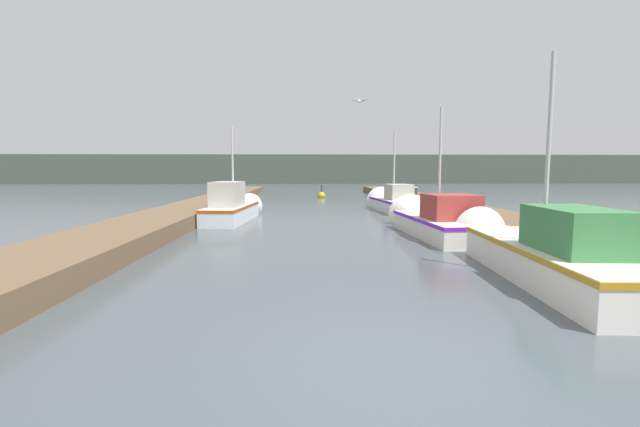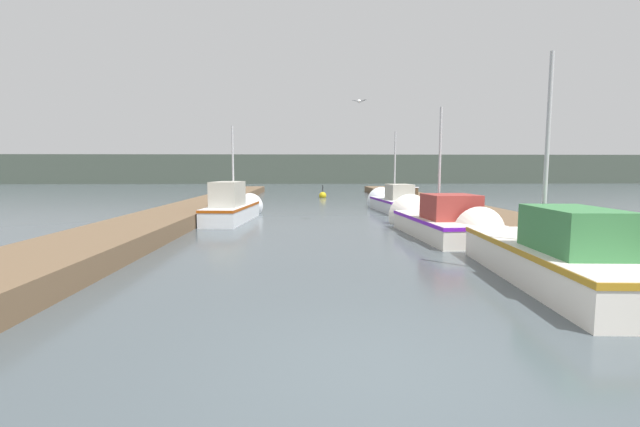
{
  "view_description": "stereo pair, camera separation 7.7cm",
  "coord_description": "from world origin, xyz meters",
  "px_view_note": "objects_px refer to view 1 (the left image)",
  "views": [
    {
      "loc": [
        -0.88,
        -4.13,
        2.08
      ],
      "look_at": [
        -0.31,
        11.04,
        0.51
      ],
      "focal_mm": 24.0,
      "sensor_mm": 36.0,
      "label": 1
    },
    {
      "loc": [
        -0.8,
        -4.13,
        2.08
      ],
      "look_at": [
        -0.31,
        11.04,
        0.51
      ],
      "focal_mm": 24.0,
      "sensor_mm": 36.0,
      "label": 2
    }
  ],
  "objects_px": {
    "mooring_piling_2": "(240,195)",
    "channel_buoy": "(322,196)",
    "fishing_boat_0": "(534,249)",
    "fishing_boat_1": "(435,220)",
    "mooring_piling_0": "(414,199)",
    "seagull_lead": "(359,101)",
    "fishing_boat_3": "(392,202)",
    "fishing_boat_2": "(234,207)",
    "mooring_piling_1": "(240,194)"
  },
  "relations": [
    {
      "from": "fishing_boat_1",
      "to": "mooring_piling_2",
      "type": "xyz_separation_m",
      "value": [
        -8.11,
        12.67,
        0.11
      ]
    },
    {
      "from": "fishing_boat_3",
      "to": "mooring_piling_0",
      "type": "xyz_separation_m",
      "value": [
        1.13,
        -0.04,
        0.16
      ]
    },
    {
      "from": "fishing_boat_1",
      "to": "seagull_lead",
      "type": "bearing_deg",
      "value": 125.77
    },
    {
      "from": "mooring_piling_0",
      "to": "seagull_lead",
      "type": "distance_m",
      "value": 7.55
    },
    {
      "from": "fishing_boat_2",
      "to": "channel_buoy",
      "type": "bearing_deg",
      "value": 78.33
    },
    {
      "from": "fishing_boat_1",
      "to": "seagull_lead",
      "type": "distance_m",
      "value": 5.38
    },
    {
      "from": "fishing_boat_2",
      "to": "seagull_lead",
      "type": "height_order",
      "value": "seagull_lead"
    },
    {
      "from": "fishing_boat_1",
      "to": "channel_buoy",
      "type": "height_order",
      "value": "fishing_boat_1"
    },
    {
      "from": "fishing_boat_3",
      "to": "fishing_boat_2",
      "type": "bearing_deg",
      "value": -156.85
    },
    {
      "from": "fishing_boat_2",
      "to": "mooring_piling_1",
      "type": "relative_size",
      "value": 5.57
    },
    {
      "from": "seagull_lead",
      "to": "channel_buoy",
      "type": "bearing_deg",
      "value": -63.48
    },
    {
      "from": "fishing_boat_1",
      "to": "mooring_piling_0",
      "type": "relative_size",
      "value": 4.8
    },
    {
      "from": "channel_buoy",
      "to": "seagull_lead",
      "type": "xyz_separation_m",
      "value": [
        0.78,
        -15.23,
        4.45
      ]
    },
    {
      "from": "seagull_lead",
      "to": "fishing_boat_0",
      "type": "bearing_deg",
      "value": 131.68
    },
    {
      "from": "fishing_boat_0",
      "to": "seagull_lead",
      "type": "height_order",
      "value": "seagull_lead"
    },
    {
      "from": "fishing_boat_2",
      "to": "fishing_boat_1",
      "type": "bearing_deg",
      "value": -24.75
    },
    {
      "from": "fishing_boat_0",
      "to": "seagull_lead",
      "type": "relative_size",
      "value": 11.94
    },
    {
      "from": "fishing_boat_1",
      "to": "fishing_boat_3",
      "type": "relative_size",
      "value": 1.1
    },
    {
      "from": "channel_buoy",
      "to": "mooring_piling_1",
      "type": "bearing_deg",
      "value": -139.89
    },
    {
      "from": "fishing_boat_2",
      "to": "seagull_lead",
      "type": "relative_size",
      "value": 10.36
    },
    {
      "from": "channel_buoy",
      "to": "seagull_lead",
      "type": "relative_size",
      "value": 1.9
    },
    {
      "from": "fishing_boat_2",
      "to": "seagull_lead",
      "type": "xyz_separation_m",
      "value": [
        4.94,
        -1.48,
        4.08
      ]
    },
    {
      "from": "fishing_boat_1",
      "to": "fishing_boat_2",
      "type": "distance_m",
      "value": 8.19
    },
    {
      "from": "fishing_boat_0",
      "to": "fishing_boat_2",
      "type": "height_order",
      "value": "fishing_boat_0"
    },
    {
      "from": "fishing_boat_3",
      "to": "mooring_piling_1",
      "type": "bearing_deg",
      "value": 143.14
    },
    {
      "from": "fishing_boat_2",
      "to": "seagull_lead",
      "type": "bearing_deg",
      "value": -11.44
    },
    {
      "from": "mooring_piling_0",
      "to": "channel_buoy",
      "type": "relative_size",
      "value": 1.14
    },
    {
      "from": "fishing_boat_3",
      "to": "mooring_piling_0",
      "type": "bearing_deg",
      "value": -6.65
    },
    {
      "from": "fishing_boat_2",
      "to": "mooring_piling_1",
      "type": "bearing_deg",
      "value": 102.39
    },
    {
      "from": "seagull_lead",
      "to": "fishing_boat_3",
      "type": "bearing_deg",
      "value": -90.7
    },
    {
      "from": "mooring_piling_2",
      "to": "seagull_lead",
      "type": "distance_m",
      "value": 12.37
    },
    {
      "from": "fishing_boat_0",
      "to": "channel_buoy",
      "type": "relative_size",
      "value": 6.29
    },
    {
      "from": "mooring_piling_0",
      "to": "fishing_boat_2",
      "type": "bearing_deg",
      "value": -155.65
    },
    {
      "from": "mooring_piling_2",
      "to": "fishing_boat_2",
      "type": "bearing_deg",
      "value": -83.26
    },
    {
      "from": "fishing_boat_0",
      "to": "mooring_piling_0",
      "type": "bearing_deg",
      "value": 89.16
    },
    {
      "from": "fishing_boat_1",
      "to": "channel_buoy",
      "type": "xyz_separation_m",
      "value": [
        -2.94,
        17.84,
        -0.28
      ]
    },
    {
      "from": "channel_buoy",
      "to": "seagull_lead",
      "type": "bearing_deg",
      "value": -87.07
    },
    {
      "from": "channel_buoy",
      "to": "fishing_boat_3",
      "type": "bearing_deg",
      "value": -72.05
    },
    {
      "from": "fishing_boat_2",
      "to": "mooring_piling_2",
      "type": "height_order",
      "value": "fishing_boat_2"
    },
    {
      "from": "mooring_piling_2",
      "to": "fishing_boat_1",
      "type": "bearing_deg",
      "value": -57.35
    },
    {
      "from": "mooring_piling_2",
      "to": "fishing_boat_3",
      "type": "bearing_deg",
      "value": -29.26
    },
    {
      "from": "fishing_boat_0",
      "to": "fishing_boat_1",
      "type": "bearing_deg",
      "value": 97.92
    },
    {
      "from": "fishing_boat_0",
      "to": "mooring_piling_2",
      "type": "relative_size",
      "value": 6.14
    },
    {
      "from": "mooring_piling_1",
      "to": "fishing_boat_2",
      "type": "bearing_deg",
      "value": -82.78
    },
    {
      "from": "seagull_lead",
      "to": "mooring_piling_0",
      "type": "bearing_deg",
      "value": -100.14
    },
    {
      "from": "fishing_boat_3",
      "to": "mooring_piling_2",
      "type": "height_order",
      "value": "fishing_boat_3"
    },
    {
      "from": "fishing_boat_0",
      "to": "seagull_lead",
      "type": "distance_m",
      "value": 9.24
    },
    {
      "from": "mooring_piling_2",
      "to": "channel_buoy",
      "type": "bearing_deg",
      "value": 44.99
    },
    {
      "from": "fishing_boat_0",
      "to": "fishing_boat_1",
      "type": "distance_m",
      "value": 5.26
    },
    {
      "from": "fishing_boat_2",
      "to": "mooring_piling_0",
      "type": "distance_m",
      "value": 9.33
    }
  ]
}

